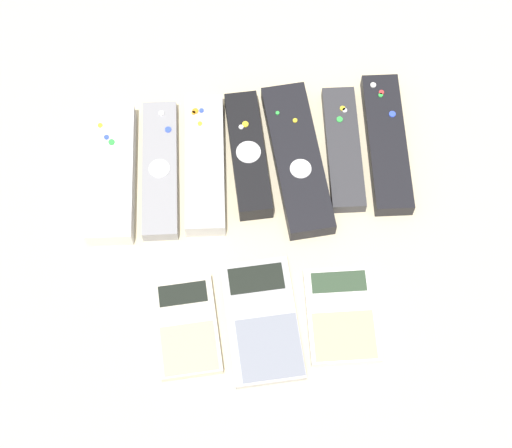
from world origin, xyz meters
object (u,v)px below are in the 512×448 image
Objects in this scene: remote_3 at (249,155)px; remote_4 at (297,159)px; calculator_1 at (262,321)px; calculator_2 at (342,316)px; remote_0 at (112,174)px; calculator_0 at (187,328)px; remote_2 at (205,164)px; remote_6 at (386,143)px; remote_5 at (343,148)px; remote_1 at (160,169)px.

remote_4 is at bearing -11.97° from remote_3.
calculator_2 is at bearing -4.35° from calculator_1.
remote_3 is (0.18, 0.01, 0.00)m from remote_0.
calculator_0 is (-0.16, -0.21, -0.00)m from remote_4.
calculator_0 is 1.01× the size of calculator_2.
remote_0 is at bearing 143.35° from calculator_2.
remote_2 reaches higher than remote_6.
remote_0 and remote_3 have the same top height.
calculator_1 is at bearing -126.70° from remote_6.
remote_5 is at bearing 6.17° from remote_4.
remote_6 is at bearing 3.81° from remote_5.
remote_5 is at bearing 57.60° from calculator_1.
remote_5 is 0.23m from calculator_2.
calculator_0 is (0.02, -0.21, -0.00)m from remote_1.
remote_6 is 0.35m from calculator_0.
remote_6 reaches higher than calculator_0.
calculator_1 is at bearing -117.07° from remote_5.
remote_4 is at bearing -171.19° from remote_6.
remote_1 is at bearing -175.11° from remote_5.
remote_3 is at bearing 10.72° from remote_2.
remote_0 is 0.95× the size of remote_6.
remote_0 is 0.88× the size of remote_4.
remote_3 is at bearing 6.95° from remote_1.
remote_2 is 0.18m from remote_5.
remote_3 is 0.24m from calculator_0.
remote_3 is 0.24m from calculator_2.
remote_5 reaches higher than calculator_0.
calculator_0 is at bearing -96.17° from remote_2.
remote_1 reaches higher than remote_5.
remote_1 is at bearing -175.29° from remote_2.
remote_3 is at bearing 113.86° from calculator_2.
calculator_1 is (0.17, -0.21, -0.01)m from remote_0.
remote_0 is at bearing -174.89° from remote_5.
remote_6 is (0.06, 0.00, 0.00)m from remote_5.
calculator_0 is (-0.04, -0.21, -0.01)m from remote_2.
remote_5 is 0.26m from calculator_1.
calculator_2 is (0.27, -0.21, -0.01)m from remote_0.
remote_2 reaches higher than remote_5.
remote_4 is 1.80× the size of calculator_2.
remote_1 is 0.12m from remote_3.
remote_0 is 1.22× the size of calculator_1.
remote_4 is 1.22× the size of remote_5.
remote_1 reaches higher than calculator_2.
remote_3 reaches higher than remote_2.
calculator_0 is 0.78× the size of calculator_1.
calculator_2 is at bearing -3.77° from calculator_0.
remote_6 is (0.36, 0.01, -0.00)m from remote_0.
remote_0 is 1.56× the size of calculator_0.
remote_1 is 0.18m from remote_4.
remote_0 reaches higher than remote_4.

